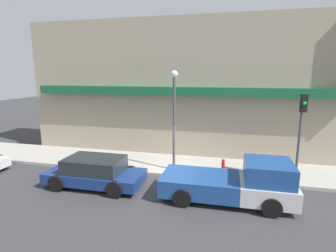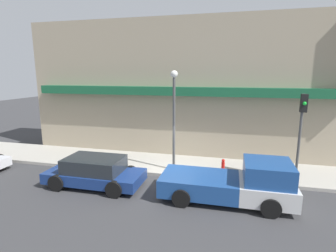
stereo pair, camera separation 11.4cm
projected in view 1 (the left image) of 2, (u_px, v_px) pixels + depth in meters
name	position (u px, v px, depth m)	size (l,w,h in m)	color
ground_plane	(168.00, 177.00, 13.13)	(80.00, 80.00, 0.00)	#38383A
sidewalk	(175.00, 165.00, 14.66)	(36.00, 3.24, 0.16)	#ADA89E
building	(185.00, 88.00, 16.81)	(19.80, 3.80, 9.48)	tan
pickup_truck	(236.00, 183.00, 10.60)	(5.29, 2.28, 1.76)	silver
parked_car	(95.00, 172.00, 12.03)	(4.45, 2.09, 1.35)	navy
fire_hydrant	(223.00, 166.00, 13.21)	(0.17, 0.17, 0.74)	red
street_lamp	(174.00, 109.00, 13.11)	(0.36, 0.36, 5.11)	#4C4C4C
traffic_light	(301.00, 123.00, 11.76)	(0.28, 0.42, 4.08)	#4C4C4C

